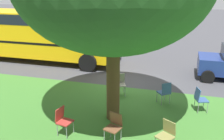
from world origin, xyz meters
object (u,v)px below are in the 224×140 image
at_px(chair_0, 63,119).
at_px(school_bus, 32,31).
at_px(chair_2, 114,125).
at_px(chair_3, 167,134).
at_px(chair_1, 120,82).
at_px(chair_4, 165,91).
at_px(chair_5, 200,98).

bearing_deg(chair_0, school_bus, -52.40).
bearing_deg(chair_2, chair_3, 179.09).
bearing_deg(chair_0, chair_1, -105.19).
bearing_deg(chair_3, chair_4, -84.27).
height_order(chair_4, chair_5, same).
bearing_deg(chair_3, chair_5, -110.02).
relative_size(chair_1, chair_2, 1.00).
xyz_separation_m(chair_3, chair_4, (0.29, -2.92, 0.00)).
distance_m(chair_0, school_bus, 8.97).
bearing_deg(chair_5, school_bus, -24.55).
bearing_deg(chair_5, chair_0, 33.91).
height_order(chair_0, chair_3, same).
relative_size(chair_3, chair_4, 1.00).
relative_size(chair_0, chair_1, 1.00).
xyz_separation_m(chair_2, chair_4, (-1.20, -2.89, 0.00)).
distance_m(chair_3, chair_5, 2.83).
relative_size(chair_4, chair_5, 1.00).
bearing_deg(chair_1, school_bus, -29.88).
xyz_separation_m(chair_4, school_bus, (8.20, -4.06, 1.24)).
bearing_deg(chair_5, chair_2, 46.91).
height_order(chair_3, chair_4, same).
xyz_separation_m(chair_5, school_bus, (9.46, -4.32, 1.24)).
xyz_separation_m(chair_0, chair_5, (-4.04, -2.72, 0.00)).
bearing_deg(chair_4, chair_3, 95.73).
relative_size(chair_2, school_bus, 0.08).
relative_size(chair_1, school_bus, 0.08).
bearing_deg(chair_0, chair_2, -176.90).
bearing_deg(school_bus, chair_0, 127.60).
bearing_deg(chair_5, chair_4, -11.80).
xyz_separation_m(chair_3, school_bus, (8.49, -6.98, 1.24)).
xyz_separation_m(chair_0, school_bus, (5.42, -7.04, 1.24)).
relative_size(chair_2, chair_5, 1.00).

